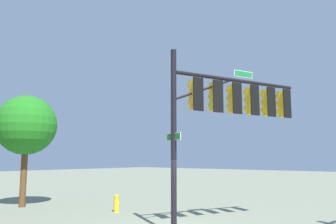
% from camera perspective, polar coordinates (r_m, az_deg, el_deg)
% --- Properties ---
extents(signal_pole_assembly, '(5.68, 2.66, 6.41)m').
position_cam_1_polar(signal_pole_assembly, '(13.52, 10.34, 1.03)').
color(signal_pole_assembly, black).
rests_on(signal_pole_assembly, ground_plane).
extents(fire_hydrant, '(0.33, 0.24, 0.83)m').
position_cam_1_polar(fire_hydrant, '(17.28, -8.53, -14.72)').
color(fire_hydrant, yellow).
rests_on(fire_hydrant, ground_plane).
extents(tree_near, '(3.23, 3.23, 5.96)m').
position_cam_1_polar(tree_near, '(20.23, -22.42, -2.08)').
color(tree_near, brown).
rests_on(tree_near, ground_plane).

